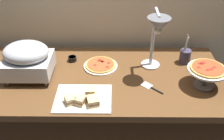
{
  "coord_description": "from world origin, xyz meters",
  "views": [
    {
      "loc": [
        0.14,
        -1.53,
        1.86
      ],
      "look_at": [
        0.13,
        0.0,
        0.81
      ],
      "focal_mm": 41.59,
      "sensor_mm": 36.0,
      "label": 1
    }
  ],
  "objects": [
    {
      "name": "sandwich_platter",
      "position": [
        -0.05,
        -0.28,
        0.78
      ],
      "size": [
        0.36,
        0.28,
        0.06
      ],
      "color": "white",
      "rests_on": "buffet_table"
    },
    {
      "name": "pizza_plate_front",
      "position": [
        0.04,
        0.12,
        0.77
      ],
      "size": [
        0.26,
        0.26,
        0.03
      ],
      "color": "white",
      "rests_on": "buffet_table"
    },
    {
      "name": "buffet_table",
      "position": [
        0.0,
        0.0,
        0.39
      ],
      "size": [
        1.9,
        0.84,
        0.76
      ],
      "color": "brown",
      "rests_on": "ground_plane"
    },
    {
      "name": "sauce_cup_near",
      "position": [
        -0.19,
        0.2,
        0.78
      ],
      "size": [
        0.07,
        0.07,
        0.04
      ],
      "color": "black",
      "rests_on": "buffet_table"
    },
    {
      "name": "heat_lamp",
      "position": [
        0.42,
        0.01,
        1.12
      ],
      "size": [
        0.15,
        0.31,
        0.47
      ],
      "color": "#B7BABF",
      "rests_on": "buffet_table"
    },
    {
      "name": "serving_spatula",
      "position": [
        0.4,
        -0.14,
        0.76
      ],
      "size": [
        0.15,
        0.14,
        0.01
      ],
      "color": "#B7BABF",
      "rests_on": "buffet_table"
    },
    {
      "name": "pizza_plate_center",
      "position": [
        0.76,
        -0.11,
        0.88
      ],
      "size": [
        0.26,
        0.26,
        0.16
      ],
      "color": "#595B60",
      "rests_on": "buffet_table"
    },
    {
      "name": "chafing_dish",
      "position": [
        -0.46,
        -0.02,
        0.91
      ],
      "size": [
        0.33,
        0.27,
        0.27
      ],
      "color": "#B7BABF",
      "rests_on": "buffet_table"
    },
    {
      "name": "utensil_holder",
      "position": [
        0.69,
        0.18,
        0.82
      ],
      "size": [
        0.08,
        0.08,
        0.23
      ],
      "color": "#383347",
      "rests_on": "buffet_table"
    }
  ]
}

